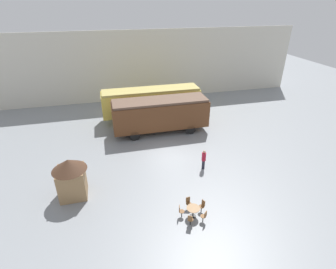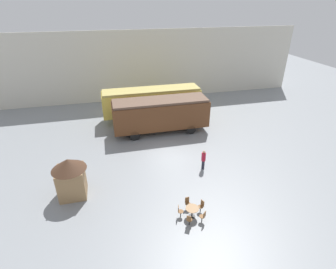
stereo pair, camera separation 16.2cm
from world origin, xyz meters
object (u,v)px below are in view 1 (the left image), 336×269
(passenger_coach_vintage, at_px, (151,101))
(cafe_table_near, at_px, (193,210))
(visitor_person, at_px, (204,159))
(ticket_kiosk, at_px, (71,176))
(cafe_chair_0, at_px, (181,210))
(passenger_coach_wooden, at_px, (160,113))

(passenger_coach_vintage, bearing_deg, cafe_table_near, -91.18)
(cafe_table_near, distance_m, visitor_person, 5.49)
(visitor_person, xyz_separation_m, ticket_kiosk, (-10.06, -0.85, 0.73))
(passenger_coach_vintage, distance_m, cafe_chair_0, 15.66)
(passenger_coach_vintage, xyz_separation_m, visitor_person, (2.22, -10.86, -1.25))
(passenger_coach_vintage, relative_size, cafe_chair_0, 12.51)
(passenger_coach_wooden, xyz_separation_m, ticket_kiosk, (-8.12, -8.31, -0.39))
(passenger_coach_wooden, bearing_deg, cafe_chair_0, -96.49)
(cafe_table_near, bearing_deg, passenger_coach_vintage, 88.82)
(passenger_coach_wooden, height_order, cafe_table_near, passenger_coach_wooden)
(passenger_coach_vintage, height_order, ticket_kiosk, passenger_coach_vintage)
(passenger_coach_wooden, distance_m, visitor_person, 7.79)
(passenger_coach_wooden, relative_size, visitor_person, 5.55)
(passenger_coach_wooden, relative_size, cafe_chair_0, 11.06)
(cafe_chair_0, xyz_separation_m, ticket_kiosk, (-6.74, 3.81, 1.16))
(cafe_chair_0, bearing_deg, ticket_kiosk, 163.95)
(passenger_coach_wooden, bearing_deg, passenger_coach_vintage, 94.71)
(visitor_person, bearing_deg, cafe_chair_0, -125.38)
(cafe_table_near, distance_m, ticket_kiosk, 8.59)
(cafe_chair_0, relative_size, visitor_person, 0.50)
(visitor_person, distance_m, ticket_kiosk, 10.12)
(cafe_chair_0, bearing_deg, cafe_table_near, 0.00)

